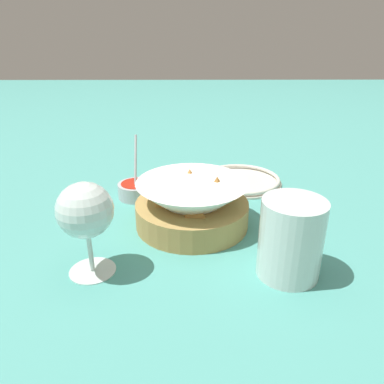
{
  "coord_description": "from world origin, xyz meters",
  "views": [
    {
      "loc": [
        -0.61,
        -0.03,
        0.33
      ],
      "look_at": [
        -0.01,
        -0.04,
        0.07
      ],
      "focal_mm": 35.0,
      "sensor_mm": 36.0,
      "label": 1
    }
  ],
  "objects_px": {
    "wine_glass": "(85,213)",
    "side_plate": "(240,180)",
    "sauce_cup": "(136,189)",
    "beer_mug": "(290,241)",
    "food_basket": "(192,205)"
  },
  "relations": [
    {
      "from": "wine_glass",
      "to": "side_plate",
      "type": "distance_m",
      "value": 0.44
    },
    {
      "from": "beer_mug",
      "to": "side_plate",
      "type": "relative_size",
      "value": 0.72
    },
    {
      "from": "wine_glass",
      "to": "beer_mug",
      "type": "distance_m",
      "value": 0.29
    },
    {
      "from": "side_plate",
      "to": "food_basket",
      "type": "bearing_deg",
      "value": 149.74
    },
    {
      "from": "sauce_cup",
      "to": "wine_glass",
      "type": "relative_size",
      "value": 0.89
    },
    {
      "from": "sauce_cup",
      "to": "side_plate",
      "type": "xyz_separation_m",
      "value": [
        0.08,
        -0.23,
        -0.01
      ]
    },
    {
      "from": "sauce_cup",
      "to": "wine_glass",
      "type": "distance_m",
      "value": 0.28
    },
    {
      "from": "food_basket",
      "to": "side_plate",
      "type": "xyz_separation_m",
      "value": [
        0.2,
        -0.11,
        -0.03
      ]
    },
    {
      "from": "beer_mug",
      "to": "wine_glass",
      "type": "bearing_deg",
      "value": 88.98
    },
    {
      "from": "food_basket",
      "to": "beer_mug",
      "type": "height_order",
      "value": "beer_mug"
    },
    {
      "from": "sauce_cup",
      "to": "beer_mug",
      "type": "height_order",
      "value": "sauce_cup"
    },
    {
      "from": "food_basket",
      "to": "wine_glass",
      "type": "bearing_deg",
      "value": 133.87
    },
    {
      "from": "wine_glass",
      "to": "beer_mug",
      "type": "height_order",
      "value": "wine_glass"
    },
    {
      "from": "wine_glass",
      "to": "sauce_cup",
      "type": "bearing_deg",
      "value": -6.89
    },
    {
      "from": "sauce_cup",
      "to": "side_plate",
      "type": "bearing_deg",
      "value": -71.85
    }
  ]
}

